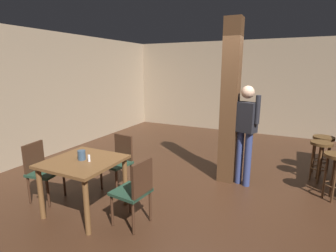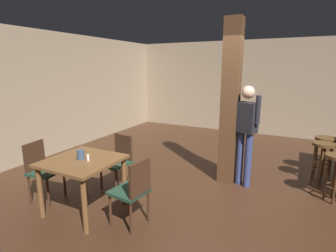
{
  "view_description": "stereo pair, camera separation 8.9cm",
  "coord_description": "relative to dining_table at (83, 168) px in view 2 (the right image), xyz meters",
  "views": [
    {
      "loc": [
        1.06,
        -3.83,
        2.02
      ],
      "look_at": [
        -0.84,
        0.09,
        1.03
      ],
      "focal_mm": 28.0,
      "sensor_mm": 36.0,
      "label": 1
    },
    {
      "loc": [
        1.14,
        -3.79,
        2.02
      ],
      "look_at": [
        -0.84,
        0.09,
        1.03
      ],
      "focal_mm": 28.0,
      "sensor_mm": 36.0,
      "label": 2
    }
  ],
  "objects": [
    {
      "name": "bar_stool_far",
      "position": [
        3.1,
        3.04,
        -0.08
      ],
      "size": [
        0.37,
        0.37,
        0.73
      ],
      "color": "#4C3319",
      "rests_on": "ground_plane"
    },
    {
      "name": "chair_east",
      "position": [
        0.83,
        0.02,
        -0.13
      ],
      "size": [
        0.46,
        0.46,
        0.89
      ],
      "color": "#1E3828",
      "rests_on": "ground_plane"
    },
    {
      "name": "pillar",
      "position": [
        1.54,
        1.93,
        0.76
      ],
      "size": [
        0.28,
        0.28,
        2.8
      ],
      "primitive_type": "cube",
      "color": "#4C301C",
      "rests_on": "ground_plane"
    },
    {
      "name": "chair_west",
      "position": [
        -0.84,
        -0.03,
        -0.13
      ],
      "size": [
        0.48,
        0.48,
        0.89
      ],
      "color": "#1E3828",
      "rests_on": "ground_plane"
    },
    {
      "name": "napkin_cup",
      "position": [
        -0.02,
        0.0,
        0.2
      ],
      "size": [
        0.11,
        0.11,
        0.13
      ],
      "primitive_type": "cylinder",
      "color": "#33475B",
      "rests_on": "dining_table"
    },
    {
      "name": "salt_shaker",
      "position": [
        0.12,
        -0.01,
        0.18
      ],
      "size": [
        0.03,
        0.03,
        0.09
      ],
      "primitive_type": "cylinder",
      "color": "silver",
      "rests_on": "dining_table"
    },
    {
      "name": "standing_person",
      "position": [
        1.84,
        1.87,
        0.36
      ],
      "size": [
        0.46,
        0.31,
        1.72
      ],
      "color": "black",
      "rests_on": "ground_plane"
    },
    {
      "name": "dining_table",
      "position": [
        0.0,
        0.0,
        0.0
      ],
      "size": [
        0.94,
        0.94,
        0.77
      ],
      "color": "brown",
      "rests_on": "ground_plane"
    },
    {
      "name": "bar_stool_mid",
      "position": [
        3.03,
        2.58,
        -0.08
      ],
      "size": [
        0.36,
        0.36,
        0.73
      ],
      "color": "#4C3319",
      "rests_on": "ground_plane"
    },
    {
      "name": "ground_plane",
      "position": [
        1.47,
        1.29,
        -0.64
      ],
      "size": [
        10.8,
        10.8,
        0.0
      ],
      "primitive_type": "plane",
      "color": "#382114"
    },
    {
      "name": "wall_left",
      "position": [
        -2.53,
        1.29,
        0.76
      ],
      "size": [
        0.1,
        9.0,
        2.8
      ],
      "primitive_type": "cube",
      "color": "gray",
      "rests_on": "ground_plane"
    },
    {
      "name": "wall_back",
      "position": [
        1.47,
        5.79,
        0.76
      ],
      "size": [
        8.0,
        0.1,
        2.8
      ],
      "primitive_type": "cube",
      "color": "gray",
      "rests_on": "ground_plane"
    },
    {
      "name": "chair_north",
      "position": [
        -0.02,
        0.84,
        -0.13
      ],
      "size": [
        0.48,
        0.48,
        0.89
      ],
      "color": "#1E3828",
      "rests_on": "ground_plane"
    }
  ]
}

